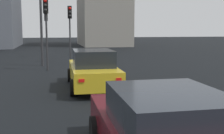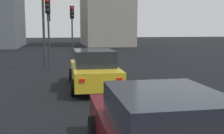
{
  "view_description": "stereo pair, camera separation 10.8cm",
  "coord_description": "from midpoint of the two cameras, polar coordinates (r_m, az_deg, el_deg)",
  "views": [
    {
      "loc": [
        -3.69,
        1.75,
        2.49
      ],
      "look_at": [
        4.53,
        0.01,
        1.37
      ],
      "focal_mm": 45.75,
      "sensor_mm": 36.0,
      "label": 1
    },
    {
      "loc": [
        -3.71,
        1.64,
        2.49
      ],
      "look_at": [
        4.53,
        0.01,
        1.37
      ],
      "focal_mm": 45.75,
      "sensor_mm": 36.0,
      "label": 2
    }
  ],
  "objects": [
    {
      "name": "car_yellow_lead",
      "position": [
        12.09,
        -3.41,
        -0.53
      ],
      "size": [
        4.78,
        2.12,
        1.62
      ],
      "rotation": [
        0.0,
        0.0,
        -0.03
      ],
      "color": "gold",
      "rests_on": "ground_plane"
    },
    {
      "name": "traffic_light_near_left",
      "position": [
        17.4,
        -12.49,
        9.38
      ],
      "size": [
        0.33,
        0.3,
        4.28
      ],
      "rotation": [
        0.0,
        0.0,
        3.01
      ],
      "color": "#2D2D30",
      "rests_on": "ground_plane"
    },
    {
      "name": "traffic_light_near_right",
      "position": [
        21.16,
        -7.82,
        8.87
      ],
      "size": [
        0.32,
        0.3,
        4.13
      ],
      "rotation": [
        0.0,
        0.0,
        3.24
      ],
      "color": "#2D2D30",
      "rests_on": "ground_plane"
    },
    {
      "name": "traffic_light_far_left",
      "position": [
        25.59,
        -12.4,
        8.43
      ],
      "size": [
        0.32,
        0.29,
        4.07
      ],
      "rotation": [
        0.0,
        0.0,
        3.22
      ],
      "color": "#2D2D30",
      "rests_on": "ground_plane"
    },
    {
      "name": "street_lamp_kerbside",
      "position": [
        19.8,
        -13.51,
        12.57
      ],
      "size": [
        0.56,
        0.36,
        7.23
      ],
      "color": "#2D2D30",
      "rests_on": "ground_plane"
    }
  ]
}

